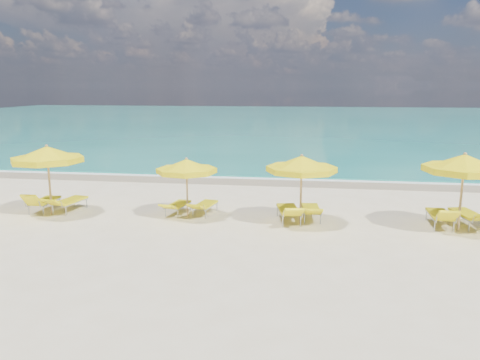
# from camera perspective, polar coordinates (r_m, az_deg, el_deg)

# --- Properties ---
(ground_plane) EXTENTS (120.00, 120.00, 0.00)m
(ground_plane) POSITION_cam_1_polar(r_m,az_deg,el_deg) (15.69, -0.79, -5.38)
(ground_plane) COLOR beige
(ocean) EXTENTS (120.00, 80.00, 0.30)m
(ocean) POSITION_cam_1_polar(r_m,az_deg,el_deg) (63.04, 6.14, 7.23)
(ocean) COLOR #167D70
(ocean) RESTS_ON ground
(wet_sand_band) EXTENTS (120.00, 2.60, 0.01)m
(wet_sand_band) POSITION_cam_1_polar(r_m,az_deg,el_deg) (22.81, 2.13, -0.05)
(wet_sand_band) COLOR tan
(wet_sand_band) RESTS_ON ground
(foam_line) EXTENTS (120.00, 1.20, 0.03)m
(foam_line) POSITION_cam_1_polar(r_m,az_deg,el_deg) (23.59, 2.34, 0.33)
(foam_line) COLOR white
(foam_line) RESTS_ON ground
(whitecap_near) EXTENTS (14.00, 0.36, 0.05)m
(whitecap_near) POSITION_cam_1_polar(r_m,az_deg,el_deg) (33.23, -6.42, 3.50)
(whitecap_near) COLOR white
(whitecap_near) RESTS_ON ground
(whitecap_far) EXTENTS (18.00, 0.30, 0.05)m
(whitecap_far) POSITION_cam_1_polar(r_m,az_deg,el_deg) (39.50, 16.45, 4.36)
(whitecap_far) COLOR white
(whitecap_far) RESTS_ON ground
(umbrella_3) EXTENTS (3.05, 3.05, 2.53)m
(umbrella_3) POSITION_cam_1_polar(r_m,az_deg,el_deg) (17.71, -22.45, 2.83)
(umbrella_3) COLOR tan
(umbrella_3) RESTS_ON ground
(umbrella_4) EXTENTS (2.46, 2.46, 2.13)m
(umbrella_4) POSITION_cam_1_polar(r_m,az_deg,el_deg) (16.13, -6.53, 1.63)
(umbrella_4) COLOR tan
(umbrella_4) RESTS_ON ground
(umbrella_5) EXTENTS (2.38, 2.38, 2.36)m
(umbrella_5) POSITION_cam_1_polar(r_m,az_deg,el_deg) (15.37, 7.52, 1.88)
(umbrella_5) COLOR tan
(umbrella_5) RESTS_ON ground
(umbrella_6) EXTENTS (2.97, 2.97, 2.52)m
(umbrella_6) POSITION_cam_1_polar(r_m,az_deg,el_deg) (16.05, 25.66, 1.76)
(umbrella_6) COLOR tan
(umbrella_6) RESTS_ON ground
(lounger_3_left) EXTENTS (0.66, 1.78, 0.87)m
(lounger_3_left) POSITION_cam_1_polar(r_m,az_deg,el_deg) (18.65, -22.77, -2.84)
(lounger_3_left) COLOR #A5A8AD
(lounger_3_left) RESTS_ON ground
(lounger_3_right) EXTENTS (0.90, 1.97, 0.74)m
(lounger_3_right) POSITION_cam_1_polar(r_m,az_deg,el_deg) (18.29, -20.10, -2.91)
(lounger_3_right) COLOR #A5A8AD
(lounger_3_right) RESTS_ON ground
(lounger_4_left) EXTENTS (0.80, 1.72, 0.60)m
(lounger_4_left) POSITION_cam_1_polar(r_m,az_deg,el_deg) (17.02, -7.62, -3.46)
(lounger_4_left) COLOR #A5A8AD
(lounger_4_left) RESTS_ON ground
(lounger_4_right) EXTENTS (0.83, 1.77, 0.62)m
(lounger_4_right) POSITION_cam_1_polar(r_m,az_deg,el_deg) (16.86, -4.32, -3.51)
(lounger_4_right) COLOR #A5A8AD
(lounger_4_right) RESTS_ON ground
(lounger_5_left) EXTENTS (1.03, 2.08, 0.81)m
(lounger_5_left) POSITION_cam_1_polar(r_m,az_deg,el_deg) (15.95, 5.96, -4.26)
(lounger_5_left) COLOR #A5A8AD
(lounger_5_left) RESTS_ON ground
(lounger_5_right) EXTENTS (0.74, 1.87, 0.69)m
(lounger_5_right) POSITION_cam_1_polar(r_m,az_deg,el_deg) (16.32, 8.64, -4.06)
(lounger_5_right) COLOR #A5A8AD
(lounger_5_right) RESTS_ON ground
(lounger_6_left) EXTENTS (0.69, 1.91, 0.85)m
(lounger_6_left) POSITION_cam_1_polar(r_m,az_deg,el_deg) (16.68, 23.18, -4.46)
(lounger_6_left) COLOR #A5A8AD
(lounger_6_left) RESTS_ON ground
(lounger_6_right) EXTENTS (1.02, 2.07, 0.76)m
(lounger_6_right) POSITION_cam_1_polar(r_m,az_deg,el_deg) (17.09, 26.06, -4.34)
(lounger_6_right) COLOR #A5A8AD
(lounger_6_right) RESTS_ON ground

